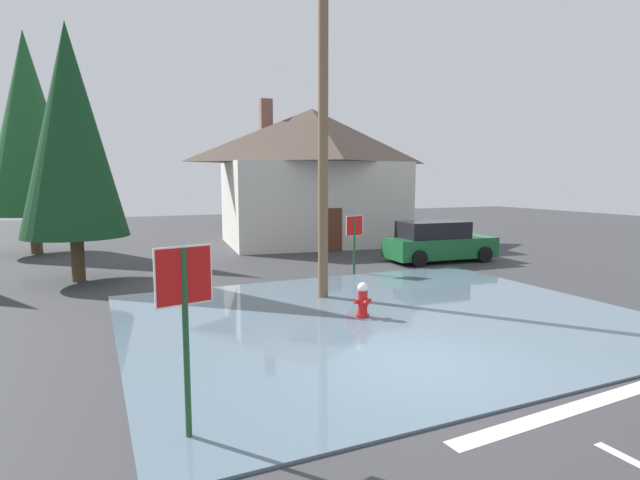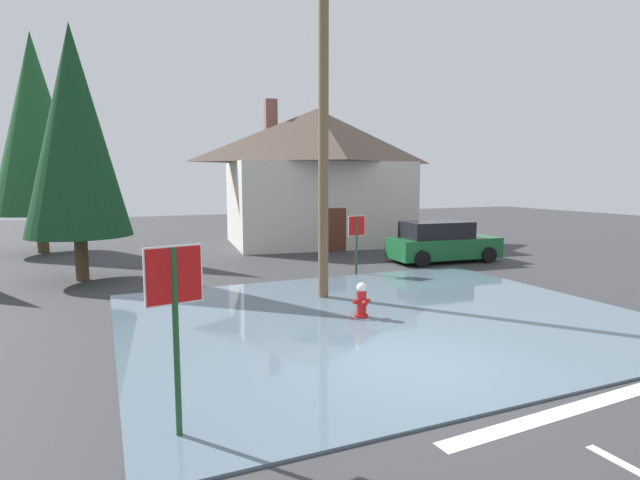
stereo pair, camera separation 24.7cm
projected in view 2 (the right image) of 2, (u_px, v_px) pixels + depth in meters
The scene contains 11 objects.
ground_plane at pixel (416, 369), 9.04m from camera, with size 80.00×80.00×0.10m, color #38383A.
flood_puddle at pixel (383, 317), 12.18m from camera, with size 12.06×9.95×0.04m, color slate.
lane_stop_bar at pixel (563, 412), 7.25m from camera, with size 4.47×0.30×0.01m, color silver.
stop_sign_near at pixel (175, 302), 6.32m from camera, with size 0.73×0.18×2.52m.
fire_hydrant at pixel (362, 301), 12.05m from camera, with size 0.44×0.38×0.88m.
utility_pole at pixel (323, 129), 13.61m from camera, with size 1.60×0.28×9.00m.
stop_sign_far at pixel (357, 233), 17.52m from camera, with size 0.70×0.11×2.06m.
house at pixel (316, 174), 25.89m from camera, with size 9.96×7.80×7.40m.
parked_car at pixel (442, 243), 20.33m from camera, with size 4.55×2.25×1.64m.
pine_tree_mid_left at pixel (35, 125), 22.18m from camera, with size 3.87×3.87×9.69m.
pine_tree_short_left at pixel (74, 132), 16.08m from camera, with size 3.29×3.29×8.22m.
Camera 2 is at (-5.04, -7.29, 3.34)m, focal length 28.30 mm.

